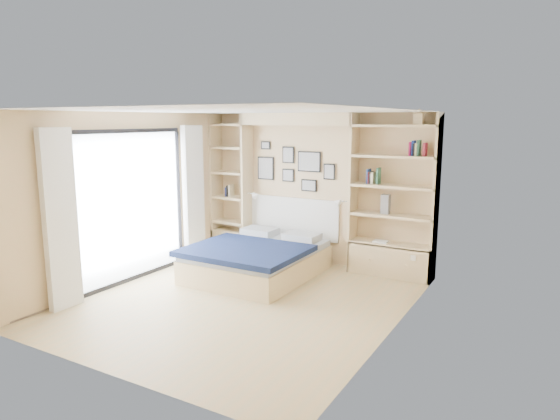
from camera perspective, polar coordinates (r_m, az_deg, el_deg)
The scene contains 8 objects.
ground at distance 6.78m, azimuth -4.16°, elevation -10.38°, with size 4.50×4.50×0.00m, color tan.
room_shell at distance 7.95m, azimuth -0.47°, elevation 0.77°, with size 4.50×4.50×4.50m.
bed at distance 7.79m, azimuth -2.51°, elevation -5.49°, with size 1.71×2.22×1.07m.
photo_gallery at distance 8.52m, azimuth 1.52°, elevation 4.99°, with size 1.48×0.02×0.82m.
reading_lamps at distance 8.32m, azimuth 1.70°, elevation 1.36°, with size 1.92×0.12×0.15m.
shelf_decor at distance 7.76m, azimuth 11.04°, elevation 4.93°, with size 3.54×0.23×2.03m.
deck at distance 9.20m, azimuth -23.24°, elevation -5.64°, with size 3.20×4.00×0.05m, color brown.
deck_chair at distance 9.57m, azimuth -18.17°, elevation -2.56°, with size 0.66×0.83×0.73m.
Camera 1 is at (3.56, -5.26, 2.39)m, focal length 32.00 mm.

